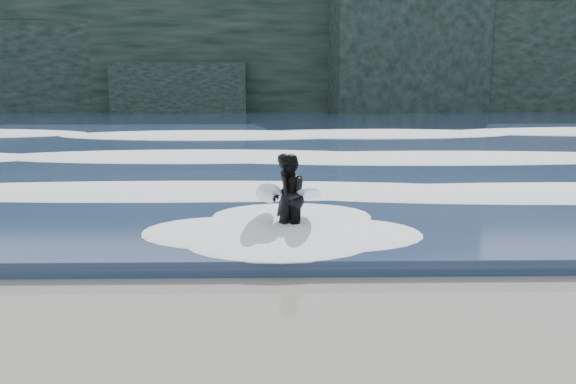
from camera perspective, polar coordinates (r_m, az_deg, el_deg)
The scene contains 8 objects.
ground at distance 8.41m, azimuth 4.96°, elevation -14.15°, with size 120.00×120.00×0.00m, color #7B624B.
sea at distance 36.74m, azimuth 0.18°, elevation 5.61°, with size 90.00×52.00×0.30m, color navy.
headland at distance 53.60m, azimuth -0.25°, elevation 12.47°, with size 70.00×9.00×10.00m, color black.
foam_near at distance 16.90m, azimuth 1.77°, elevation 0.14°, with size 60.00×3.20×0.20m, color white.
foam_mid at distance 23.80m, azimuth 0.91°, elevation 3.35°, with size 60.00×4.00×0.24m, color white.
foam_far at distance 32.73m, azimuth 0.34°, elevation 5.48°, with size 60.00×4.80×0.30m, color white.
surfer_left at distance 13.60m, azimuth -0.36°, elevation -0.29°, with size 0.98×1.99×1.81m.
surfer_right at distance 13.45m, azimuth 0.18°, elevation -0.43°, with size 1.07×1.90×1.81m.
Camera 1 is at (-0.86, -7.57, 3.56)m, focal length 40.00 mm.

